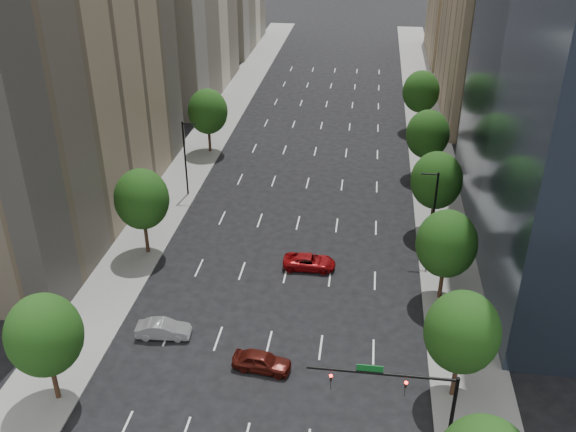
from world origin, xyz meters
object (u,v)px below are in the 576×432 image
at_px(car_silver, 163,329).
at_px(car_red_far, 309,262).
at_px(traffic_signal, 413,397).
at_px(car_maroon, 262,361).

relative_size(car_silver, car_red_far, 0.89).
xyz_separation_m(traffic_signal, car_silver, (-19.11, 9.71, -4.45)).
distance_m(car_silver, car_red_far, 15.80).
relative_size(traffic_signal, car_red_far, 1.84).
xyz_separation_m(car_maroon, car_silver, (-8.53, 2.78, -0.04)).
distance_m(traffic_signal, car_maroon, 13.39).
bearing_deg(traffic_signal, car_silver, 153.06).
height_order(car_maroon, car_silver, car_maroon).
bearing_deg(car_red_far, car_silver, 137.05).
relative_size(car_maroon, car_red_far, 0.90).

